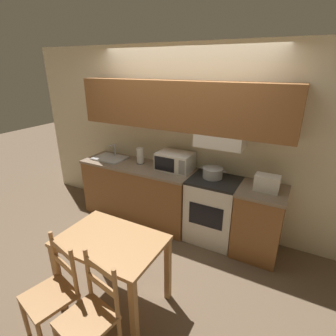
{
  "coord_description": "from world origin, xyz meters",
  "views": [
    {
      "loc": [
        1.53,
        -3.29,
        2.27
      ],
      "look_at": [
        0.05,
        -0.54,
        1.04
      ],
      "focal_mm": 28.0,
      "sensor_mm": 36.0,
      "label": 1
    }
  ],
  "objects_px": {
    "cooking_pot": "(213,172)",
    "dining_table": "(111,250)",
    "microwave": "(175,161)",
    "sink_basin": "(110,158)",
    "paper_towel_roll": "(140,156)",
    "chair_right_of_table": "(90,317)",
    "toaster": "(267,183)",
    "stove_range": "(213,209)",
    "chair_left_of_table": "(53,293)"
  },
  "relations": [
    {
      "from": "cooking_pot",
      "to": "dining_table",
      "type": "distance_m",
      "value": 1.63
    },
    {
      "from": "microwave",
      "to": "sink_basin",
      "type": "bearing_deg",
      "value": -175.96
    },
    {
      "from": "paper_towel_roll",
      "to": "chair_right_of_table",
      "type": "xyz_separation_m",
      "value": [
        0.89,
        -2.06,
        -0.56
      ]
    },
    {
      "from": "cooking_pot",
      "to": "dining_table",
      "type": "relative_size",
      "value": 0.36
    },
    {
      "from": "toaster",
      "to": "chair_right_of_table",
      "type": "height_order",
      "value": "toaster"
    },
    {
      "from": "cooking_pot",
      "to": "stove_range",
      "type": "bearing_deg",
      "value": -44.72
    },
    {
      "from": "stove_range",
      "to": "toaster",
      "type": "relative_size",
      "value": 3.06
    },
    {
      "from": "microwave",
      "to": "sink_basin",
      "type": "height_order",
      "value": "microwave"
    },
    {
      "from": "toaster",
      "to": "chair_right_of_table",
      "type": "bearing_deg",
      "value": -115.16
    },
    {
      "from": "chair_left_of_table",
      "to": "chair_right_of_table",
      "type": "bearing_deg",
      "value": 11.62
    },
    {
      "from": "microwave",
      "to": "sink_basin",
      "type": "distance_m",
      "value": 1.12
    },
    {
      "from": "microwave",
      "to": "chair_left_of_table",
      "type": "height_order",
      "value": "microwave"
    },
    {
      "from": "paper_towel_roll",
      "to": "chair_left_of_table",
      "type": "bearing_deg",
      "value": -77.58
    },
    {
      "from": "toaster",
      "to": "paper_towel_roll",
      "type": "height_order",
      "value": "paper_towel_roll"
    },
    {
      "from": "microwave",
      "to": "paper_towel_roll",
      "type": "distance_m",
      "value": 0.58
    },
    {
      "from": "toaster",
      "to": "sink_basin",
      "type": "height_order",
      "value": "sink_basin"
    },
    {
      "from": "microwave",
      "to": "dining_table",
      "type": "height_order",
      "value": "microwave"
    },
    {
      "from": "microwave",
      "to": "sink_basin",
      "type": "relative_size",
      "value": 1.01
    },
    {
      "from": "dining_table",
      "to": "sink_basin",
      "type": "bearing_deg",
      "value": 129.74
    },
    {
      "from": "cooking_pot",
      "to": "chair_right_of_table",
      "type": "bearing_deg",
      "value": -96.82
    },
    {
      "from": "toaster",
      "to": "chair_right_of_table",
      "type": "xyz_separation_m",
      "value": [
        -0.93,
        -1.98,
        -0.54
      ]
    },
    {
      "from": "stove_range",
      "to": "chair_left_of_table",
      "type": "bearing_deg",
      "value": -110.35
    },
    {
      "from": "stove_range",
      "to": "dining_table",
      "type": "relative_size",
      "value": 0.91
    },
    {
      "from": "paper_towel_roll",
      "to": "chair_right_of_table",
      "type": "height_order",
      "value": "paper_towel_roll"
    },
    {
      "from": "cooking_pot",
      "to": "chair_left_of_table",
      "type": "relative_size",
      "value": 0.38
    },
    {
      "from": "microwave",
      "to": "chair_right_of_table",
      "type": "bearing_deg",
      "value": -81.33
    },
    {
      "from": "microwave",
      "to": "chair_left_of_table",
      "type": "xyz_separation_m",
      "value": [
        -0.13,
        -2.05,
        -0.57
      ]
    },
    {
      "from": "toaster",
      "to": "microwave",
      "type": "bearing_deg",
      "value": 176.01
    },
    {
      "from": "chair_right_of_table",
      "to": "cooking_pot",
      "type": "bearing_deg",
      "value": 93.82
    },
    {
      "from": "paper_towel_roll",
      "to": "cooking_pot",
      "type": "bearing_deg",
      "value": -0.05
    },
    {
      "from": "toaster",
      "to": "sink_basin",
      "type": "bearing_deg",
      "value": 179.79
    },
    {
      "from": "stove_range",
      "to": "sink_basin",
      "type": "distance_m",
      "value": 1.78
    },
    {
      "from": "stove_range",
      "to": "dining_table",
      "type": "height_order",
      "value": "stove_range"
    },
    {
      "from": "microwave",
      "to": "sink_basin",
      "type": "xyz_separation_m",
      "value": [
        -1.11,
        -0.08,
        -0.11
      ]
    },
    {
      "from": "stove_range",
      "to": "dining_table",
      "type": "xyz_separation_m",
      "value": [
        -0.5,
        -1.49,
        0.19
      ]
    },
    {
      "from": "chair_right_of_table",
      "to": "microwave",
      "type": "bearing_deg",
      "value": 109.31
    },
    {
      "from": "sink_basin",
      "to": "chair_left_of_table",
      "type": "xyz_separation_m",
      "value": [
        0.99,
        -1.98,
        -0.46
      ]
    },
    {
      "from": "sink_basin",
      "to": "chair_right_of_table",
      "type": "bearing_deg",
      "value": -54.38
    },
    {
      "from": "chair_left_of_table",
      "to": "microwave",
      "type": "bearing_deg",
      "value": 100.25
    },
    {
      "from": "toaster",
      "to": "dining_table",
      "type": "distance_m",
      "value": 1.89
    },
    {
      "from": "dining_table",
      "to": "chair_left_of_table",
      "type": "bearing_deg",
      "value": -115.49
    },
    {
      "from": "paper_towel_roll",
      "to": "dining_table",
      "type": "bearing_deg",
      "value": -65.86
    },
    {
      "from": "microwave",
      "to": "paper_towel_roll",
      "type": "bearing_deg",
      "value": -178.49
    },
    {
      "from": "microwave",
      "to": "cooking_pot",
      "type": "bearing_deg",
      "value": -1.65
    },
    {
      "from": "cooking_pot",
      "to": "sink_basin",
      "type": "relative_size",
      "value": 0.72
    },
    {
      "from": "stove_range",
      "to": "cooking_pot",
      "type": "relative_size",
      "value": 2.57
    },
    {
      "from": "sink_basin",
      "to": "chair_left_of_table",
      "type": "bearing_deg",
      "value": -63.49
    },
    {
      "from": "microwave",
      "to": "chair_left_of_table",
      "type": "relative_size",
      "value": 0.53
    },
    {
      "from": "paper_towel_roll",
      "to": "sink_basin",
      "type": "bearing_deg",
      "value": -173.25
    },
    {
      "from": "sink_basin",
      "to": "toaster",
      "type": "bearing_deg",
      "value": -0.21
    }
  ]
}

